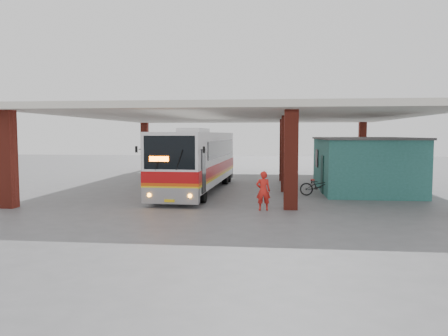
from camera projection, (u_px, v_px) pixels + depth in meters
name	position (u px, v px, depth m)	size (l,w,h in m)	color
ground	(229.00, 198.00, 22.48)	(90.00, 90.00, 0.00)	#515154
brick_columns	(260.00, 152.00, 27.11)	(20.10, 21.60, 4.35)	maroon
canopy_roof	(247.00, 116.00, 28.52)	(21.00, 23.00, 0.30)	silver
shop_building	(363.00, 164.00, 25.51)	(5.20, 8.20, 3.11)	#29665A
coach_bus	(198.00, 160.00, 25.20)	(3.03, 12.51, 3.62)	silver
motorcycle	(319.00, 186.00, 23.24)	(0.71, 2.05, 1.08)	black
pedestrian	(263.00, 191.00, 18.81)	(0.62, 0.41, 1.71)	red
red_chair	(316.00, 178.00, 29.07)	(0.54, 0.54, 0.89)	red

